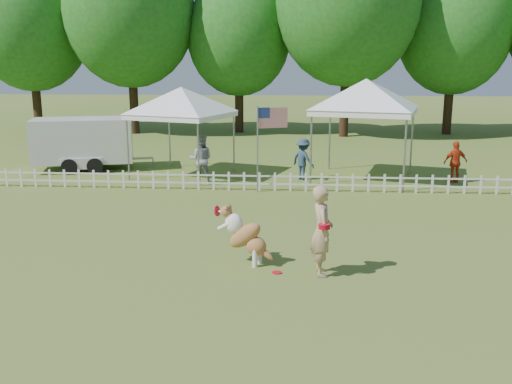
% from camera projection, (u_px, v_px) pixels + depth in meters
% --- Properties ---
extents(ground, '(120.00, 120.00, 0.00)m').
position_uv_depth(ground, '(273.00, 266.00, 11.66)').
color(ground, '#45641F').
rests_on(ground, ground).
extents(picket_fence, '(22.00, 0.08, 0.60)m').
position_uv_depth(picket_fence, '(283.00, 182.00, 18.40)').
color(picket_fence, silver).
rests_on(picket_fence, ground).
extents(handler, '(0.50, 0.70, 1.79)m').
position_uv_depth(handler, '(322.00, 231.00, 11.05)').
color(handler, tan).
rests_on(handler, ground).
extents(dog, '(1.23, 0.77, 1.21)m').
position_uv_depth(dog, '(246.00, 236.00, 11.71)').
color(dog, brown).
rests_on(dog, ground).
extents(frisbee_on_turf, '(0.23, 0.23, 0.02)m').
position_uv_depth(frisbee_on_turf, '(277.00, 272.00, 11.31)').
color(frisbee_on_turf, red).
rests_on(frisbee_on_turf, ground).
extents(canopy_tent_left, '(3.85, 3.85, 3.14)m').
position_uv_depth(canopy_tent_left, '(182.00, 133.00, 20.60)').
color(canopy_tent_left, white).
rests_on(canopy_tent_left, ground).
extents(canopy_tent_right, '(4.07, 4.07, 3.44)m').
position_uv_depth(canopy_tent_right, '(364.00, 131.00, 19.95)').
color(canopy_tent_right, white).
rests_on(canopy_tent_right, ground).
extents(cargo_trailer, '(4.96, 3.15, 2.02)m').
position_uv_depth(cargo_trailer, '(83.00, 144.00, 21.89)').
color(cargo_trailer, silver).
rests_on(cargo_trailer, ground).
extents(flag_pole, '(1.03, 0.48, 2.75)m').
position_uv_depth(flag_pole, '(258.00, 150.00, 18.00)').
color(flag_pole, gray).
rests_on(flag_pole, ground).
extents(spectator_a, '(0.84, 0.67, 1.68)m').
position_uv_depth(spectator_a, '(201.00, 159.00, 19.43)').
color(spectator_a, gray).
rests_on(spectator_a, ground).
extents(spectator_b, '(1.06, 1.04, 1.46)m').
position_uv_depth(spectator_b, '(303.00, 159.00, 20.06)').
color(spectator_b, navy).
rests_on(spectator_b, ground).
extents(spectator_c, '(0.91, 0.54, 1.44)m').
position_uv_depth(spectator_c, '(455.00, 162.00, 19.55)').
color(spectator_c, red).
rests_on(spectator_c, ground).
extents(tree_far_left, '(6.60, 6.60, 11.00)m').
position_uv_depth(tree_far_left, '(31.00, 36.00, 32.90)').
color(tree_far_left, '#205819').
rests_on(tree_far_left, ground).
extents(tree_left, '(7.40, 7.40, 12.00)m').
position_uv_depth(tree_left, '(130.00, 26.00, 31.86)').
color(tree_left, '#205819').
rests_on(tree_left, ground).
extents(tree_center_left, '(6.00, 6.00, 9.80)m').
position_uv_depth(tree_center_left, '(239.00, 47.00, 32.65)').
color(tree_center_left, '#205819').
rests_on(tree_center_left, ground).
extents(tree_center_right, '(7.60, 7.60, 12.60)m').
position_uv_depth(tree_center_right, '(347.00, 19.00, 30.45)').
color(tree_center_right, '#205819').
rests_on(tree_center_right, ground).
extents(tree_right, '(6.20, 6.20, 10.40)m').
position_uv_depth(tree_right, '(453.00, 41.00, 31.72)').
color(tree_right, '#205819').
rests_on(tree_right, ground).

